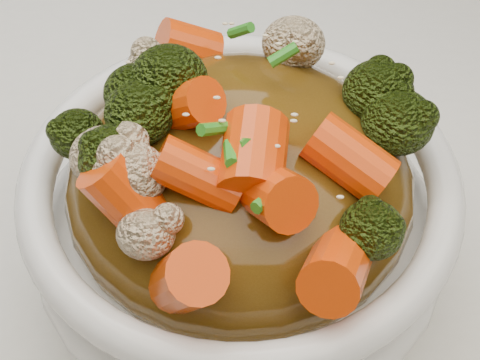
# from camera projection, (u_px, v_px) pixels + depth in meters

# --- Properties ---
(tablecloth) EXTENTS (1.20, 0.80, 0.04)m
(tablecloth) POSITION_uv_depth(u_px,v_px,m) (199.00, 209.00, 0.45)
(tablecloth) COLOR silver
(tablecloth) RESTS_ON dining_table
(bowl) EXTENTS (0.27, 0.27, 0.08)m
(bowl) POSITION_uv_depth(u_px,v_px,m) (240.00, 221.00, 0.36)
(bowl) COLOR white
(bowl) RESTS_ON tablecloth
(sauce_base) EXTENTS (0.21, 0.21, 0.09)m
(sauce_base) POSITION_uv_depth(u_px,v_px,m) (240.00, 184.00, 0.34)
(sauce_base) COLOR #4D320D
(sauce_base) RESTS_ON bowl
(carrots) EXTENTS (0.21, 0.21, 0.05)m
(carrots) POSITION_uv_depth(u_px,v_px,m) (240.00, 89.00, 0.30)
(carrots) COLOR #F04507
(carrots) RESTS_ON sauce_base
(broccoli) EXTENTS (0.21, 0.21, 0.04)m
(broccoli) POSITION_uv_depth(u_px,v_px,m) (240.00, 91.00, 0.30)
(broccoli) COLOR black
(broccoli) RESTS_ON sauce_base
(cauliflower) EXTENTS (0.21, 0.21, 0.03)m
(cauliflower) POSITION_uv_depth(u_px,v_px,m) (240.00, 94.00, 0.30)
(cauliflower) COLOR beige
(cauliflower) RESTS_ON sauce_base
(scallions) EXTENTS (0.16, 0.16, 0.02)m
(scallions) POSITION_uv_depth(u_px,v_px,m) (240.00, 87.00, 0.30)
(scallions) COLOR #2B8C20
(scallions) RESTS_ON sauce_base
(sesame_seeds) EXTENTS (0.19, 0.19, 0.01)m
(sesame_seeds) POSITION_uv_depth(u_px,v_px,m) (240.00, 87.00, 0.30)
(sesame_seeds) COLOR beige
(sesame_seeds) RESTS_ON sauce_base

